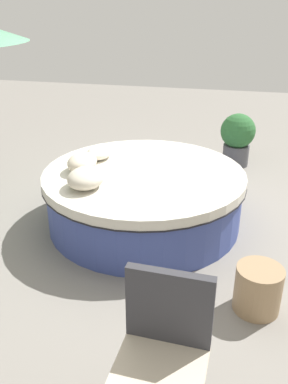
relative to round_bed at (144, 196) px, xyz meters
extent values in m
plane|color=gray|center=(0.00, 0.00, -0.32)|extent=(16.00, 16.00, 0.00)
cylinder|color=#38478C|center=(0.00, 0.00, -0.06)|extent=(2.18, 2.18, 0.53)
cylinder|color=black|center=(0.00, 0.00, 0.20)|extent=(2.26, 2.26, 0.01)
cylinder|color=beige|center=(0.00, 0.00, 0.26)|extent=(2.25, 2.25, 0.11)
ellipsoid|color=silver|center=(-0.30, -0.61, 0.38)|extent=(0.43, 0.29, 0.15)
ellipsoid|color=beige|center=(0.13, -0.67, 0.41)|extent=(0.42, 0.31, 0.20)
ellipsoid|color=beige|center=(0.54, -0.47, 0.41)|extent=(0.44, 0.37, 0.20)
cylinder|color=#333338|center=(2.23, 0.89, -0.11)|extent=(0.04, 0.04, 0.42)
cylinder|color=#333338|center=(2.21, 0.45, -0.11)|extent=(0.04, 0.04, 0.42)
cube|color=beige|center=(2.43, 0.66, 0.13)|extent=(0.52, 0.54, 0.06)
cube|color=#333338|center=(2.21, 0.67, 0.41)|extent=(0.08, 0.52, 0.50)
cylinder|color=#4C4C51|center=(-2.10, 0.98, -0.16)|extent=(0.40, 0.40, 0.32)
sphere|color=#2D6633|center=(-2.10, 0.98, 0.22)|extent=(0.53, 0.53, 0.53)
cylinder|color=#997A56|center=(1.23, 1.26, -0.12)|extent=(0.39, 0.39, 0.40)
camera|label=1|loc=(4.05, 0.95, 2.03)|focal=37.92mm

